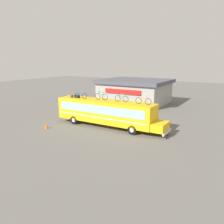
{
  "coord_description": "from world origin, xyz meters",
  "views": [
    {
      "loc": [
        13.62,
        -21.19,
        7.44
      ],
      "look_at": [
        0.92,
        0.0,
        1.78
      ],
      "focal_mm": 36.84,
      "sensor_mm": 36.0,
      "label": 1
    }
  ],
  "objects_px": {
    "rooftop_bicycle_1": "(81,95)",
    "rooftop_bicycle_3": "(122,98)",
    "luggage_bag_1": "(70,96)",
    "rooftop_bicycle_4": "(143,101)",
    "luggage_bag_2": "(77,96)",
    "rooftop_bicycle_2": "(101,96)",
    "bus": "(107,112)",
    "traffic_cone": "(46,125)"
  },
  "relations": [
    {
      "from": "rooftop_bicycle_1",
      "to": "rooftop_bicycle_3",
      "type": "xyz_separation_m",
      "value": [
        5.14,
        0.54,
        0.01
      ]
    },
    {
      "from": "luggage_bag_1",
      "to": "rooftop_bicycle_4",
      "type": "distance_m",
      "value": 9.34
    },
    {
      "from": "luggage_bag_2",
      "to": "rooftop_bicycle_1",
      "type": "height_order",
      "value": "rooftop_bicycle_1"
    },
    {
      "from": "rooftop_bicycle_1",
      "to": "rooftop_bicycle_2",
      "type": "bearing_deg",
      "value": 9.16
    },
    {
      "from": "luggage_bag_1",
      "to": "luggage_bag_2",
      "type": "xyz_separation_m",
      "value": [
        0.85,
        0.23,
        0.0
      ]
    },
    {
      "from": "rooftop_bicycle_3",
      "to": "rooftop_bicycle_4",
      "type": "distance_m",
      "value": 2.62
    },
    {
      "from": "bus",
      "to": "rooftop_bicycle_4",
      "type": "relative_size",
      "value": 7.52
    },
    {
      "from": "rooftop_bicycle_3",
      "to": "rooftop_bicycle_4",
      "type": "relative_size",
      "value": 0.94
    },
    {
      "from": "luggage_bag_2",
      "to": "rooftop_bicycle_1",
      "type": "xyz_separation_m",
      "value": [
        0.72,
        -0.16,
        0.21
      ]
    },
    {
      "from": "rooftop_bicycle_1",
      "to": "bus",
      "type": "bearing_deg",
      "value": 3.43
    },
    {
      "from": "rooftop_bicycle_3",
      "to": "traffic_cone",
      "type": "relative_size",
      "value": 2.42
    },
    {
      "from": "luggage_bag_1",
      "to": "rooftop_bicycle_1",
      "type": "bearing_deg",
      "value": 2.62
    },
    {
      "from": "rooftop_bicycle_3",
      "to": "rooftop_bicycle_4",
      "type": "xyz_separation_m",
      "value": [
        2.61,
        -0.17,
        -0.0
      ]
    },
    {
      "from": "luggage_bag_2",
      "to": "rooftop_bicycle_2",
      "type": "xyz_separation_m",
      "value": [
        3.31,
        0.26,
        0.24
      ]
    },
    {
      "from": "rooftop_bicycle_1",
      "to": "rooftop_bicycle_4",
      "type": "xyz_separation_m",
      "value": [
        7.75,
        0.37,
        0.01
      ]
    },
    {
      "from": "bus",
      "to": "luggage_bag_2",
      "type": "bearing_deg",
      "value": -179.37
    },
    {
      "from": "bus",
      "to": "traffic_cone",
      "type": "distance_m",
      "value": 6.82
    },
    {
      "from": "rooftop_bicycle_2",
      "to": "traffic_cone",
      "type": "xyz_separation_m",
      "value": [
        -4.48,
        -4.25,
        -3.04
      ]
    },
    {
      "from": "rooftop_bicycle_1",
      "to": "rooftop_bicycle_4",
      "type": "bearing_deg",
      "value": 2.73
    },
    {
      "from": "bus",
      "to": "luggage_bag_2",
      "type": "xyz_separation_m",
      "value": [
        -4.15,
        -0.05,
        1.41
      ]
    },
    {
      "from": "luggage_bag_2",
      "to": "rooftop_bicycle_4",
      "type": "height_order",
      "value": "rooftop_bicycle_4"
    },
    {
      "from": "luggage_bag_1",
      "to": "rooftop_bicycle_3",
      "type": "distance_m",
      "value": 6.74
    },
    {
      "from": "rooftop_bicycle_2",
      "to": "rooftop_bicycle_4",
      "type": "relative_size",
      "value": 0.98
    },
    {
      "from": "luggage_bag_1",
      "to": "traffic_cone",
      "type": "relative_size",
      "value": 0.82
    },
    {
      "from": "rooftop_bicycle_2",
      "to": "rooftop_bicycle_4",
      "type": "distance_m",
      "value": 5.16
    },
    {
      "from": "rooftop_bicycle_3",
      "to": "luggage_bag_2",
      "type": "bearing_deg",
      "value": -176.32
    },
    {
      "from": "bus",
      "to": "luggage_bag_2",
      "type": "height_order",
      "value": "luggage_bag_2"
    },
    {
      "from": "luggage_bag_1",
      "to": "traffic_cone",
      "type": "distance_m",
      "value": 4.7
    },
    {
      "from": "luggage_bag_1",
      "to": "rooftop_bicycle_4",
      "type": "relative_size",
      "value": 0.32
    },
    {
      "from": "rooftop_bicycle_4",
      "to": "rooftop_bicycle_2",
      "type": "bearing_deg",
      "value": 179.46
    },
    {
      "from": "rooftop_bicycle_1",
      "to": "traffic_cone",
      "type": "relative_size",
      "value": 2.55
    },
    {
      "from": "bus",
      "to": "rooftop_bicycle_4",
      "type": "bearing_deg",
      "value": 2.18
    },
    {
      "from": "rooftop_bicycle_2",
      "to": "bus",
      "type": "bearing_deg",
      "value": -14.36
    },
    {
      "from": "luggage_bag_1",
      "to": "rooftop_bicycle_3",
      "type": "relative_size",
      "value": 0.34
    },
    {
      "from": "rooftop_bicycle_3",
      "to": "rooftop_bicycle_4",
      "type": "height_order",
      "value": "rooftop_bicycle_3"
    },
    {
      "from": "rooftop_bicycle_1",
      "to": "rooftop_bicycle_4",
      "type": "height_order",
      "value": "rooftop_bicycle_4"
    },
    {
      "from": "rooftop_bicycle_2",
      "to": "rooftop_bicycle_4",
      "type": "xyz_separation_m",
      "value": [
        5.16,
        -0.05,
        -0.03
      ]
    },
    {
      "from": "rooftop_bicycle_1",
      "to": "rooftop_bicycle_3",
      "type": "bearing_deg",
      "value": 5.95
    },
    {
      "from": "rooftop_bicycle_2",
      "to": "rooftop_bicycle_3",
      "type": "height_order",
      "value": "rooftop_bicycle_2"
    },
    {
      "from": "luggage_bag_1",
      "to": "luggage_bag_2",
      "type": "height_order",
      "value": "luggage_bag_2"
    },
    {
      "from": "bus",
      "to": "rooftop_bicycle_2",
      "type": "height_order",
      "value": "rooftop_bicycle_2"
    },
    {
      "from": "traffic_cone",
      "to": "rooftop_bicycle_1",
      "type": "bearing_deg",
      "value": 63.82
    }
  ]
}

